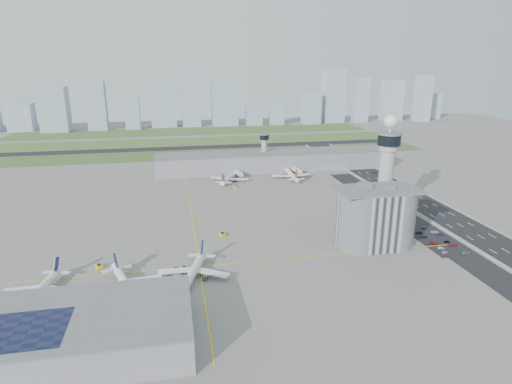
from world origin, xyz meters
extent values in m
plane|color=gray|center=(0.00, 0.00, 0.00)|extent=(1000.00, 1000.00, 0.00)
cube|color=#435B2B|center=(-20.00, 225.00, 0.04)|extent=(480.00, 50.00, 0.08)
cube|color=#4B6B32|center=(-20.00, 300.00, 0.04)|extent=(480.00, 60.00, 0.08)
cube|color=#4C6D34|center=(-20.00, 380.00, 0.04)|extent=(480.00, 70.00, 0.08)
cube|color=black|center=(-20.00, 262.00, 0.06)|extent=(480.00, 22.00, 0.10)
cube|color=black|center=(115.00, 0.00, 0.05)|extent=(28.00, 500.00, 0.10)
cube|color=#9E9E99|center=(101.00, 0.00, 0.60)|extent=(0.60, 500.00, 1.20)
cube|color=#9E9E99|center=(129.00, 0.00, 0.60)|extent=(0.60, 500.00, 1.20)
cube|color=black|center=(90.00, -10.00, 0.04)|extent=(18.00, 260.00, 0.08)
cube|color=black|center=(88.00, -22.00, 0.05)|extent=(20.00, 44.00, 0.10)
cube|color=yellow|center=(-40.00, -30.00, 0.01)|extent=(260.00, 0.60, 0.01)
cube|color=yellow|center=(-40.00, 30.00, 0.01)|extent=(260.00, 0.60, 0.01)
cube|color=yellow|center=(-40.00, 90.00, 0.01)|extent=(260.00, 0.60, 0.01)
cube|color=yellow|center=(-40.00, 30.00, 0.01)|extent=(0.60, 260.00, 0.01)
cylinder|color=#ADAAA5|center=(72.00, 8.00, 24.00)|extent=(8.40, 8.40, 48.00)
cylinder|color=#ADAAA5|center=(72.00, 8.00, 46.00)|extent=(11.00, 11.00, 4.00)
cylinder|color=black|center=(72.00, 8.00, 50.00)|extent=(13.00, 13.00, 6.00)
cylinder|color=slate|center=(72.00, 8.00, 53.50)|extent=(14.00, 14.00, 1.00)
cylinder|color=#ADAAA5|center=(72.00, 8.00, 56.00)|extent=(1.60, 1.60, 5.00)
sphere|color=white|center=(72.00, 8.00, 60.50)|extent=(8.00, 8.00, 8.00)
cylinder|color=#ADAAA5|center=(30.00, 150.00, 14.00)|extent=(5.00, 5.00, 28.00)
cylinder|color=black|center=(30.00, 150.00, 29.00)|extent=(8.00, 8.00, 4.00)
cylinder|color=slate|center=(30.00, 150.00, 31.50)|extent=(8.60, 8.60, 0.80)
cube|color=#B2B2B7|center=(52.00, -22.00, 15.00)|extent=(18.00, 24.00, 30.00)
cylinder|color=#B2B2B7|center=(43.00, -22.00, 15.00)|extent=(24.00, 24.00, 30.00)
cylinder|color=#B2B2B7|center=(61.00, -22.00, 15.00)|extent=(24.00, 24.00, 30.00)
cube|color=slate|center=(52.00, -22.00, 30.40)|extent=(42.00, 24.00, 0.80)
cube|color=slate|center=(46.00, -19.00, 32.00)|extent=(6.00, 5.00, 3.00)
cube|color=slate|center=(57.00, -24.00, 31.70)|extent=(5.00, 4.00, 2.40)
cube|color=gray|center=(40.00, 148.00, 7.50)|extent=(210.00, 32.00, 15.00)
cube|color=slate|center=(40.00, 148.00, 15.40)|extent=(210.00, 32.00, 0.80)
cube|color=gray|center=(-88.00, -82.00, 6.00)|extent=(84.00, 42.00, 12.00)
cube|color=slate|center=(-88.00, -82.00, 12.40)|extent=(84.00, 42.00, 0.80)
imported|color=silver|center=(82.64, -38.88, 0.61)|extent=(3.74, 1.98, 1.21)
imported|color=#9A9DA6|center=(83.87, -33.98, 0.60)|extent=(3.66, 1.38, 1.19)
imported|color=#B1190E|center=(83.48, -27.65, 0.59)|extent=(4.51, 2.65, 1.18)
imported|color=#252528|center=(83.29, -18.86, 0.61)|extent=(4.32, 2.03, 1.22)
imported|color=#151749|center=(83.93, -13.05, 0.65)|extent=(3.89, 1.65, 1.31)
imported|color=silver|center=(83.45, -4.67, 0.57)|extent=(3.58, 1.56, 1.15)
imported|color=gray|center=(92.77, -41.56, 0.62)|extent=(4.60, 2.42, 1.23)
imported|color=maroon|center=(92.34, -31.75, 0.60)|extent=(4.15, 1.74, 1.20)
imported|color=black|center=(91.84, -27.15, 0.57)|extent=(3.49, 1.69, 1.15)
imported|color=#131B47|center=(94.16, -17.41, 0.63)|extent=(3.86, 1.45, 1.26)
imported|color=silver|center=(93.27, -13.91, 0.65)|extent=(4.79, 2.48, 1.29)
imported|color=slate|center=(91.82, -6.19, 0.61)|extent=(4.42, 2.36, 1.22)
imported|color=black|center=(113.80, 40.10, 0.58)|extent=(1.59, 3.63, 1.16)
imported|color=navy|center=(121.06, 117.91, 0.61)|extent=(2.72, 4.65, 1.22)
imported|color=gray|center=(107.66, 178.98, 0.64)|extent=(2.06, 3.92, 1.27)
cube|color=#9EADC1|center=(-252.58, 431.35, 18.47)|extent=(32.30, 25.84, 36.93)
cube|color=#9EADC1|center=(-204.47, 415.19, 30.18)|extent=(35.81, 28.65, 60.36)
cube|color=#9EADC1|center=(-150.11, 419.66, 33.44)|extent=(25.49, 20.39, 66.89)
cube|color=#9EADC1|center=(-102.68, 417.90, 22.60)|extent=(20.04, 16.03, 45.20)
cube|color=#9EADC1|center=(-59.44, 436.89, 30.61)|extent=(35.76, 28.61, 61.22)
cube|color=#9EADC1|center=(-19.42, 431.56, 41.69)|extent=(26.33, 21.06, 83.39)
cube|color=#9EADC1|center=(30.27, 432.32, 31.06)|extent=(36.96, 29.57, 62.11)
cube|color=#9EADC1|center=(73.27, 423.68, 13.87)|extent=(23.01, 18.41, 27.75)
cube|color=#9EADC1|center=(108.28, 423.34, 19.48)|extent=(20.22, 16.18, 38.97)
cube|color=#9EADC1|center=(162.17, 421.29, 23.44)|extent=(26.14, 20.92, 46.89)
cube|color=#9EADC1|center=(201.27, 433.27, 40.60)|extent=(32.26, 25.81, 81.20)
cube|color=#9EADC1|center=(244.74, 426.38, 34.37)|extent=(21.59, 17.28, 68.75)
cube|color=#9EADC1|center=(302.83, 435.54, 31.70)|extent=(30.25, 24.20, 63.40)
cube|color=#9EADC1|center=(345.49, 415.96, 35.78)|extent=(23.04, 18.43, 71.56)
cube|color=#9EADC1|center=(382.05, 443.29, 20.53)|extent=(22.64, 18.11, 41.06)
camera|label=1|loc=(-48.92, -213.80, 92.81)|focal=30.00mm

